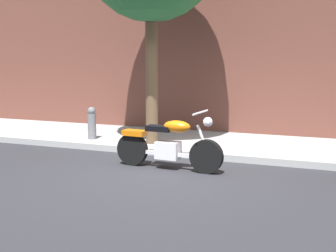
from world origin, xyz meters
TOP-DOWN VIEW (x-y plane):
  - ground_plane at (0.00, 0.00)m, footprint 60.00×60.00m
  - sidewalk at (0.00, 2.57)m, footprint 19.55×2.71m
  - motorcycle at (0.05, 0.25)m, footprint 2.13×0.70m
  - fire_hydrant at (-2.49, 1.79)m, footprint 0.20×0.20m

SIDE VIEW (x-z plane):
  - ground_plane at x=0.00m, z-range 0.00..0.00m
  - sidewalk at x=0.00m, z-range 0.00..0.14m
  - motorcycle at x=0.05m, z-range -0.11..1.00m
  - fire_hydrant at x=-2.49m, z-range 0.00..0.91m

